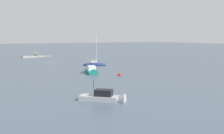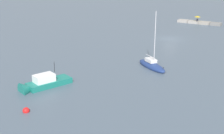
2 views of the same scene
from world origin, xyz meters
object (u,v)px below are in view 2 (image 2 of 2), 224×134
Objects in this scene: mooring_buoy_mid at (26,111)px; umbrella_open_yellow at (198,16)px; person_seated_dark_left at (197,20)px; sailboat_navy_near at (152,65)px; motorboat_teal_near at (42,85)px.

umbrella_open_yellow is at bearing -89.96° from mooring_buoy_mid.
person_seated_dark_left is 0.88m from umbrella_open_yellow.
sailboat_navy_near reaches higher than person_seated_dark_left.
mooring_buoy_mid is at bearing 90.04° from umbrella_open_yellow.
sailboat_navy_near is (-4.84, 37.57, -1.45)m from umbrella_open_yellow.
person_seated_dark_left is 0.50× the size of umbrella_open_yellow.
motorboat_teal_near is at bearing 86.49° from umbrella_open_yellow.
sailboat_navy_near is 1.26× the size of motorboat_teal_near.
umbrella_open_yellow is at bearing -89.65° from person_seated_dark_left.
motorboat_teal_near is at bearing 3.37° from sailboat_navy_near.
umbrella_open_yellow is 0.17× the size of sailboat_navy_near.
person_seated_dark_left is 37.80m from sailboat_navy_near.
umbrella_open_yellow is at bearing -74.43° from motorboat_teal_near.
person_seated_dark_left is at bearing -139.34° from sailboat_navy_near.
sailboat_navy_near is at bearing 89.64° from person_seated_dark_left.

